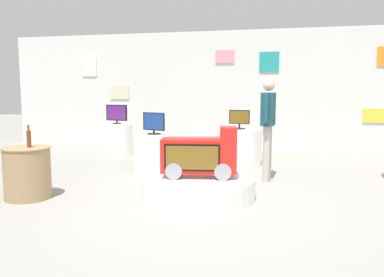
{
  "coord_description": "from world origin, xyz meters",
  "views": [
    {
      "loc": [
        1.16,
        -4.98,
        1.53
      ],
      "look_at": [
        -0.29,
        0.85,
        0.77
      ],
      "focal_mm": 37.56,
      "sensor_mm": 36.0,
      "label": 1
    }
  ],
  "objects_px": {
    "main_display_pedestal": "(199,187)",
    "display_pedestal_far_right": "(239,147)",
    "tv_on_center_rear": "(154,123)",
    "display_pedestal_left_rear": "(117,139)",
    "novelty_firetruck_tv": "(200,157)",
    "tv_on_far_right": "(239,119)",
    "bottle_on_side_table": "(29,138)",
    "side_table_round": "(27,172)",
    "tv_on_left_rear": "(117,114)",
    "shopper_browsing_near_truck": "(268,121)",
    "display_pedestal_center_rear": "(154,154)"
  },
  "relations": [
    {
      "from": "main_display_pedestal",
      "to": "display_pedestal_far_right",
      "type": "height_order",
      "value": "display_pedestal_far_right"
    },
    {
      "from": "tv_on_center_rear",
      "to": "display_pedestal_left_rear",
      "type": "bearing_deg",
      "value": 130.48
    },
    {
      "from": "novelty_firetruck_tv",
      "to": "tv_on_far_right",
      "type": "height_order",
      "value": "tv_on_far_right"
    },
    {
      "from": "main_display_pedestal",
      "to": "bottle_on_side_table",
      "type": "distance_m",
      "value": 2.44
    },
    {
      "from": "side_table_round",
      "to": "bottle_on_side_table",
      "type": "relative_size",
      "value": 2.31
    },
    {
      "from": "novelty_firetruck_tv",
      "to": "side_table_round",
      "type": "relative_size",
      "value": 1.5
    },
    {
      "from": "novelty_firetruck_tv",
      "to": "tv_on_left_rear",
      "type": "height_order",
      "value": "tv_on_left_rear"
    },
    {
      "from": "bottle_on_side_table",
      "to": "shopper_browsing_near_truck",
      "type": "distance_m",
      "value": 3.66
    },
    {
      "from": "side_table_round",
      "to": "bottle_on_side_table",
      "type": "height_order",
      "value": "bottle_on_side_table"
    },
    {
      "from": "display_pedestal_far_right",
      "to": "shopper_browsing_near_truck",
      "type": "relative_size",
      "value": 0.53
    },
    {
      "from": "display_pedestal_center_rear",
      "to": "tv_on_left_rear",
      "type": "bearing_deg",
      "value": 130.57
    },
    {
      "from": "display_pedestal_center_rear",
      "to": "side_table_round",
      "type": "bearing_deg",
      "value": -121.63
    },
    {
      "from": "tv_on_far_right",
      "to": "bottle_on_side_table",
      "type": "relative_size",
      "value": 1.32
    },
    {
      "from": "display_pedestal_left_rear",
      "to": "shopper_browsing_near_truck",
      "type": "bearing_deg",
      "value": -27.08
    },
    {
      "from": "display_pedestal_center_rear",
      "to": "tv_on_far_right",
      "type": "distance_m",
      "value": 1.94
    },
    {
      "from": "tv_on_left_rear",
      "to": "shopper_browsing_near_truck",
      "type": "xyz_separation_m",
      "value": [
        3.5,
        -1.79,
        0.04
      ]
    },
    {
      "from": "display_pedestal_center_rear",
      "to": "bottle_on_side_table",
      "type": "xyz_separation_m",
      "value": [
        -1.13,
        -1.92,
        0.49
      ]
    },
    {
      "from": "display_pedestal_left_rear",
      "to": "tv_on_far_right",
      "type": "height_order",
      "value": "tv_on_far_right"
    },
    {
      "from": "display_pedestal_center_rear",
      "to": "tv_on_center_rear",
      "type": "height_order",
      "value": "tv_on_center_rear"
    },
    {
      "from": "tv_on_left_rear",
      "to": "display_pedestal_far_right",
      "type": "bearing_deg",
      "value": -9.83
    },
    {
      "from": "novelty_firetruck_tv",
      "to": "display_pedestal_center_rear",
      "type": "height_order",
      "value": "novelty_firetruck_tv"
    },
    {
      "from": "display_pedestal_center_rear",
      "to": "side_table_round",
      "type": "relative_size",
      "value": 1.03
    },
    {
      "from": "display_pedestal_left_rear",
      "to": "tv_on_center_rear",
      "type": "distance_m",
      "value": 2.41
    },
    {
      "from": "display_pedestal_center_rear",
      "to": "tv_on_center_rear",
      "type": "distance_m",
      "value": 0.55
    },
    {
      "from": "tv_on_center_rear",
      "to": "tv_on_far_right",
      "type": "distance_m",
      "value": 1.86
    },
    {
      "from": "main_display_pedestal",
      "to": "tv_on_center_rear",
      "type": "relative_size",
      "value": 3.57
    },
    {
      "from": "tv_on_far_right",
      "to": "novelty_firetruck_tv",
      "type": "bearing_deg",
      "value": -94.46
    },
    {
      "from": "tv_on_left_rear",
      "to": "bottle_on_side_table",
      "type": "distance_m",
      "value": 3.72
    },
    {
      "from": "display_pedestal_left_rear",
      "to": "shopper_browsing_near_truck",
      "type": "xyz_separation_m",
      "value": [
        3.5,
        -1.79,
        0.63
      ]
    },
    {
      "from": "side_table_round",
      "to": "display_pedestal_far_right",
      "type": "bearing_deg",
      "value": 51.67
    },
    {
      "from": "bottle_on_side_table",
      "to": "tv_on_far_right",
      "type": "bearing_deg",
      "value": 52.2
    },
    {
      "from": "novelty_firetruck_tv",
      "to": "shopper_browsing_near_truck",
      "type": "xyz_separation_m",
      "value": [
        0.84,
        1.32,
        0.41
      ]
    },
    {
      "from": "main_display_pedestal",
      "to": "novelty_firetruck_tv",
      "type": "relative_size",
      "value": 1.45
    },
    {
      "from": "main_display_pedestal",
      "to": "bottle_on_side_table",
      "type": "bearing_deg",
      "value": -165.15
    },
    {
      "from": "side_table_round",
      "to": "display_pedestal_left_rear",
      "type": "bearing_deg",
      "value": 95.17
    },
    {
      "from": "main_display_pedestal",
      "to": "tv_on_center_rear",
      "type": "bearing_deg",
      "value": 130.39
    },
    {
      "from": "novelty_firetruck_tv",
      "to": "tv_on_left_rear",
      "type": "bearing_deg",
      "value": 130.66
    },
    {
      "from": "tv_on_left_rear",
      "to": "tv_on_center_rear",
      "type": "bearing_deg",
      "value": -49.46
    },
    {
      "from": "display_pedestal_far_right",
      "to": "novelty_firetruck_tv",
      "type": "bearing_deg",
      "value": -94.45
    },
    {
      "from": "tv_on_left_rear",
      "to": "side_table_round",
      "type": "height_order",
      "value": "tv_on_left_rear"
    },
    {
      "from": "display_pedestal_center_rear",
      "to": "display_pedestal_far_right",
      "type": "height_order",
      "value": "same"
    },
    {
      "from": "tv_on_center_rear",
      "to": "main_display_pedestal",
      "type": "bearing_deg",
      "value": -49.61
    },
    {
      "from": "display_pedestal_far_right",
      "to": "tv_on_far_right",
      "type": "relative_size",
      "value": 2.18
    },
    {
      "from": "tv_on_left_rear",
      "to": "shopper_browsing_near_truck",
      "type": "relative_size",
      "value": 0.31
    },
    {
      "from": "display_pedestal_far_right",
      "to": "shopper_browsing_near_truck",
      "type": "distance_m",
      "value": 1.57
    },
    {
      "from": "side_table_round",
      "to": "novelty_firetruck_tv",
      "type": "bearing_deg",
      "value": 14.38
    },
    {
      "from": "main_display_pedestal",
      "to": "display_pedestal_center_rear",
      "type": "distance_m",
      "value": 1.75
    },
    {
      "from": "main_display_pedestal",
      "to": "display_pedestal_far_right",
      "type": "bearing_deg",
      "value": 85.1
    },
    {
      "from": "main_display_pedestal",
      "to": "display_pedestal_left_rear",
      "type": "relative_size",
      "value": 2.2
    },
    {
      "from": "tv_on_left_rear",
      "to": "shopper_browsing_near_truck",
      "type": "bearing_deg",
      "value": -27.03
    }
  ]
}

